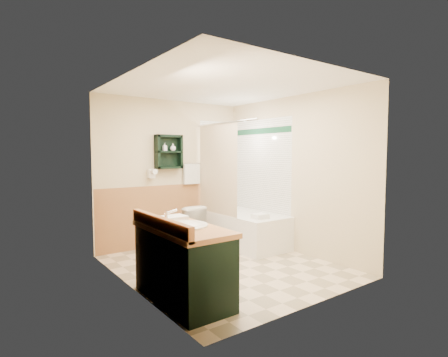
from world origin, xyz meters
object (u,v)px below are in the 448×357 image
bathtub (245,229)px  soap_bottle_b (173,148)px  vanity (183,263)px  hair_dryer (151,174)px  wall_shelf (169,152)px  toilet (185,226)px  vanity_book (149,211)px  soap_bottle_a (165,149)px

bathtub → soap_bottle_b: (-0.95, 0.71, 1.34)m
vanity → bathtub: vanity is taller
hair_dryer → wall_shelf: bearing=-4.8°
wall_shelf → soap_bottle_b: bearing=-3.9°
vanity → hair_dryer: bearing=73.9°
vanity → toilet: vanity is taller
wall_shelf → vanity_book: bearing=-124.0°
wall_shelf → vanity: bearing=-113.7°
vanity_book → soap_bottle_b: (1.13, 1.57, 0.72)m
bathtub → soap_bottle_b: soap_bottle_b is taller
hair_dryer → soap_bottle_b: soap_bottle_b is taller
wall_shelf → toilet: (0.15, -0.24, -1.21)m
toilet → soap_bottle_b: (-0.07, 0.24, 1.27)m
vanity_book → soap_bottle_a: bearing=34.2°
vanity → wall_shelf: bearing=66.3°
hair_dryer → vanity_book: 1.79m
wall_shelf → hair_dryer: bearing=175.2°
wall_shelf → vanity_book: wall_shelf is taller
wall_shelf → soap_bottle_b: size_ratio=4.55×
toilet → wall_shelf: bearing=-63.9°
toilet → soap_bottle_a: soap_bottle_a is taller
toilet → soap_bottle_b: size_ratio=5.76×
vanity → bathtub: size_ratio=0.81×
hair_dryer → bathtub: bearing=-29.1°
wall_shelf → soap_bottle_a: 0.09m
bathtub → hair_dryer: bearing=150.9°
wall_shelf → soap_bottle_a: size_ratio=4.32×
soap_bottle_a → soap_bottle_b: (0.15, 0.00, 0.02)m
soap_bottle_a → hair_dryer: bearing=172.4°
vanity → vanity_book: vanity_book is taller
vanity → soap_bottle_b: size_ratio=10.09×
hair_dryer → toilet: (0.45, -0.27, -0.86)m
vanity_book → wall_shelf: bearing=32.3°
soap_bottle_a → soap_bottle_b: 0.15m
vanity_book → vanity: bearing=-94.1°
vanity_book → bathtub: bearing=-1.3°
bathtub → soap_bottle_a: 1.86m
toilet → soap_bottle_b: 1.29m
soap_bottle_b → hair_dryer: bearing=175.4°
vanity → soap_bottle_a: bearing=68.0°
wall_shelf → hair_dryer: (-0.30, 0.02, -0.35)m
wall_shelf → hair_dryer: wall_shelf is taller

